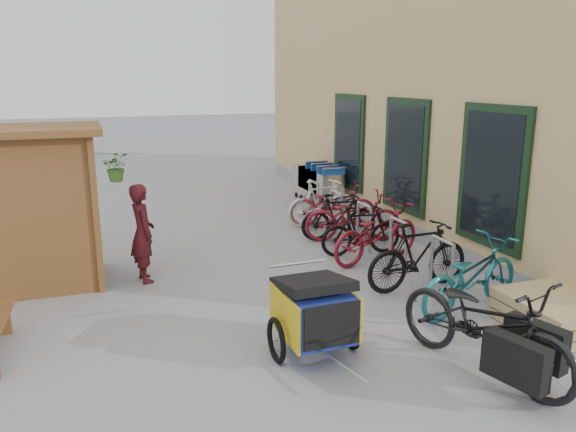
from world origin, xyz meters
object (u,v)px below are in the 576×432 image
object	(u,v)px
pallet_stack	(553,313)
bike_5	(339,216)
shopping_carts	(318,179)
cargo_bike	(486,325)
bike_3	(361,231)
bike_6	(333,205)
bike_2	(377,233)
bike_4	(353,216)
person_kiosk	(142,233)
bike_0	(471,276)
kiosk	(22,186)
bike_1	(418,256)
child_trailer	(314,309)
bike_7	(321,202)

from	to	relation	value
pallet_stack	bike_5	distance (m)	4.66
shopping_carts	cargo_bike	size ratio (longest dim) A/B	0.88
pallet_stack	bike_3	world-z (taller)	bike_3
pallet_stack	bike_6	world-z (taller)	bike_6
bike_2	bike_6	distance (m)	2.32
bike_2	bike_4	xyz separation A→B (m)	(0.16, 1.23, -0.02)
bike_3	bike_6	bearing A→B (deg)	-4.66
bike_3	bike_6	world-z (taller)	bike_6
bike_2	bike_3	world-z (taller)	bike_2
person_kiosk	bike_2	world-z (taller)	person_kiosk
bike_5	bike_3	bearing A→B (deg)	-176.78
pallet_stack	bike_0	distance (m)	1.09
person_kiosk	bike_0	size ratio (longest dim) A/B	0.80
bike_2	person_kiosk	bearing A→B (deg)	68.31
kiosk	person_kiosk	xyz separation A→B (m)	(1.63, -0.35, -0.78)
cargo_bike	bike_3	bearing A→B (deg)	65.57
bike_1	bike_2	world-z (taller)	bike_1
cargo_bike	person_kiosk	world-z (taller)	person_kiosk
kiosk	bike_6	world-z (taller)	kiosk
child_trailer	bike_4	world-z (taller)	bike_4
child_trailer	cargo_bike	bearing A→B (deg)	-34.54
person_kiosk	bike_6	xyz separation A→B (m)	(4.08, 1.93, -0.29)
bike_7	bike_5	bearing A→B (deg)	165.45
kiosk	child_trailer	world-z (taller)	kiosk
child_trailer	person_kiosk	xyz separation A→B (m)	(-1.57, 3.10, 0.22)
bike_3	bike_6	distance (m)	1.95
cargo_bike	bike_4	world-z (taller)	cargo_bike
kiosk	bike_0	size ratio (longest dim) A/B	1.31
bike_2	bike_4	bearing A→B (deg)	-23.59
bike_2	bike_0	bearing A→B (deg)	167.80
pallet_stack	person_kiosk	distance (m)	5.86
cargo_bike	bike_5	xyz separation A→B (m)	(0.71, 5.18, -0.10)
cargo_bike	bike_1	distance (m)	2.47
child_trailer	cargo_bike	distance (m)	1.84
pallet_stack	bike_6	distance (m)	5.49
kiosk	shopping_carts	xyz separation A→B (m)	(6.28, 3.76, -0.93)
kiosk	bike_7	distance (m)	5.94
pallet_stack	bike_0	xyz separation A→B (m)	(-0.64, 0.83, 0.29)
shopping_carts	person_kiosk	size ratio (longest dim) A/B	1.30
bike_7	person_kiosk	bearing A→B (deg)	110.31
pallet_stack	shopping_carts	size ratio (longest dim) A/B	0.60
bike_2	child_trailer	bearing A→B (deg)	123.91
cargo_bike	bike_2	xyz separation A→B (m)	(0.75, 3.75, -0.06)
bike_3	bike_7	world-z (taller)	bike_7
cargo_bike	person_kiosk	distance (m)	5.16
shopping_carts	bike_0	bearing A→B (deg)	-95.36
kiosk	pallet_stack	distance (m)	7.50
child_trailer	bike_3	size ratio (longest dim) A/B	1.12
pallet_stack	bike_2	xyz separation A→B (m)	(-0.80, 3.14, 0.29)
bike_6	pallet_stack	bearing A→B (deg)	-154.67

